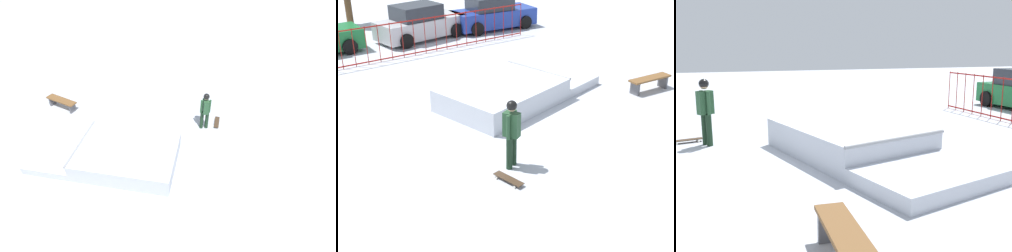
{
  "view_description": "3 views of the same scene",
  "coord_description": "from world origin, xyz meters",
  "views": [
    {
      "loc": [
        -4.54,
        6.21,
        7.47
      ],
      "look_at": [
        -0.79,
        -1.14,
        0.9
      ],
      "focal_mm": 28.93,
      "sensor_mm": 36.0,
      "label": 1
    },
    {
      "loc": [
        -6.94,
        -10.83,
        5.78
      ],
      "look_at": [
        -1.73,
        -2.55,
        1.0
      ],
      "focal_mm": 49.39,
      "sensor_mm": 36.0,
      "label": 2
    },
    {
      "loc": [
        8.98,
        -2.38,
        2.59
      ],
      "look_at": [
        -0.24,
        0.49,
        0.6
      ],
      "focal_mm": 42.75,
      "sensor_mm": 36.0,
      "label": 3
    }
  ],
  "objects": [
    {
      "name": "ground_plane",
      "position": [
        0.0,
        0.0,
        0.0
      ],
      "size": [
        60.0,
        60.0,
        0.0
      ],
      "primitive_type": "plane",
      "color": "#B2B7C1"
    },
    {
      "name": "skateboard",
      "position": [
        -2.14,
        -3.31,
        0.08
      ],
      "size": [
        0.41,
        0.82,
        0.09
      ],
      "rotation": [
        0.0,
        0.0,
        4.97
      ],
      "color": "#3F2D1E",
      "rests_on": "ground"
    },
    {
      "name": "perimeter_fence",
      "position": [
        -0.0,
        6.86,
        0.77
      ],
      "size": [
        10.5,
        0.72,
        1.5
      ],
      "rotation": [
        0.0,
        0.0,
        0.06
      ],
      "color": "maroon",
      "rests_on": "ground"
    },
    {
      "name": "skate_ramp",
      "position": [
        0.52,
        0.63,
        0.32
      ],
      "size": [
        5.91,
        4.02,
        0.74
      ],
      "rotation": [
        0.0,
        0.0,
        0.29
      ],
      "color": "silver",
      "rests_on": "ground"
    },
    {
      "name": "park_bench",
      "position": [
        4.88,
        -1.1,
        0.36
      ],
      "size": [
        1.61,
        0.45,
        0.48
      ],
      "rotation": [
        0.0,
        0.0,
        6.25
      ],
      "color": "brown",
      "rests_on": "ground"
    },
    {
      "name": "skater",
      "position": [
        -1.71,
        -2.77,
        1.01
      ],
      "size": [
        0.39,
        0.44,
        1.73
      ],
      "rotation": [
        0.0,
        0.0,
        5.24
      ],
      "color": "black",
      "rests_on": "ground"
    },
    {
      "name": "parked_car_blue",
      "position": [
        4.76,
        8.98,
        0.72
      ],
      "size": [
        4.14,
        2.01,
        1.6
      ],
      "rotation": [
        0.0,
        0.0,
        -0.03
      ],
      "color": "#1E3899",
      "rests_on": "ground"
    },
    {
      "name": "parked_car_silver",
      "position": [
        0.95,
        9.08,
        0.72
      ],
      "size": [
        4.35,
        2.52,
        1.6
      ],
      "rotation": [
        0.0,
        0.0,
        0.19
      ],
      "color": "#B7B7BC",
      "rests_on": "ground"
    }
  ]
}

